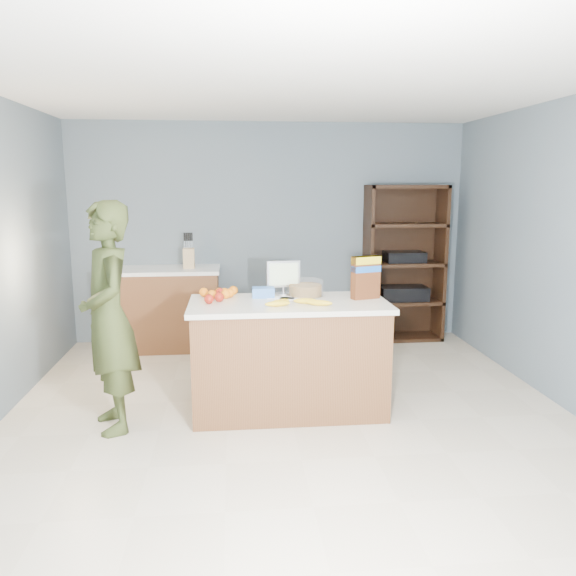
{
  "coord_description": "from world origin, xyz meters",
  "views": [
    {
      "loc": [
        -0.43,
        -3.99,
        1.81
      ],
      "look_at": [
        0.0,
        0.35,
        1.0
      ],
      "focal_mm": 35.0,
      "sensor_mm": 36.0,
      "label": 1
    }
  ],
  "objects": [
    {
      "name": "knife_block",
      "position": [
        -0.91,
        2.18,
        1.02
      ],
      "size": [
        0.12,
        0.1,
        0.31
      ],
      "color": "tan",
      "rests_on": "back_cabinet"
    },
    {
      "name": "back_cabinet",
      "position": [
        -1.2,
        2.2,
        0.45
      ],
      "size": [
        1.24,
        0.62,
        0.9
      ],
      "color": "brown",
      "rests_on": "ground"
    },
    {
      "name": "person",
      "position": [
        -1.34,
        0.1,
        0.85
      ],
      "size": [
        0.61,
        0.73,
        1.7
      ],
      "primitive_type": "imported",
      "rotation": [
        0.0,
        0.0,
        -1.2
      ],
      "color": "#343E1B",
      "rests_on": "ground"
    },
    {
      "name": "walls",
      "position": [
        0.0,
        0.0,
        1.65
      ],
      "size": [
        4.52,
        5.02,
        2.51
      ],
      "color": "slate",
      "rests_on": "ground"
    },
    {
      "name": "floor",
      "position": [
        0.0,
        0.0,
        0.0
      ],
      "size": [
        4.5,
        5.0,
        0.02
      ],
      "primitive_type": "cube",
      "color": "beige",
      "rests_on": "ground"
    },
    {
      "name": "shelving_unit",
      "position": [
        1.55,
        2.35,
        0.86
      ],
      "size": [
        0.9,
        0.4,
        1.8
      ],
      "color": "black",
      "rests_on": "ground"
    },
    {
      "name": "tv",
      "position": [
        -0.01,
        0.61,
        1.06
      ],
      "size": [
        0.28,
        0.12,
        0.28
      ],
      "color": "silver",
      "rests_on": "counter_peninsula"
    },
    {
      "name": "blue_carton",
      "position": [
        -0.19,
        0.49,
        0.94
      ],
      "size": [
        0.18,
        0.13,
        0.08
      ],
      "primitive_type": "cube",
      "rotation": [
        0.0,
        0.0,
        -0.03
      ],
      "color": "blue",
      "rests_on": "counter_peninsula"
    },
    {
      "name": "envelopes",
      "position": [
        0.0,
        0.43,
        0.9
      ],
      "size": [
        0.34,
        0.2,
        0.0
      ],
      "color": "white",
      "rests_on": "counter_peninsula"
    },
    {
      "name": "cereal_box",
      "position": [
        0.63,
        0.36,
        1.1
      ],
      "size": [
        0.24,
        0.15,
        0.34
      ],
      "color": "#592B14",
      "rests_on": "counter_peninsula"
    },
    {
      "name": "apples",
      "position": [
        -0.57,
        0.38,
        0.94
      ],
      "size": [
        0.16,
        0.32,
        0.08
      ],
      "color": "maroon",
      "rests_on": "counter_peninsula"
    },
    {
      "name": "bananas",
      "position": [
        0.04,
        0.16,
        0.92
      ],
      "size": [
        0.52,
        0.19,
        0.04
      ],
      "color": "yellow",
      "rests_on": "counter_peninsula"
    },
    {
      "name": "oranges",
      "position": [
        -0.53,
        0.53,
        0.94
      ],
      "size": [
        0.32,
        0.24,
        0.07
      ],
      "color": "orange",
      "rests_on": "counter_peninsula"
    },
    {
      "name": "salad_bowl",
      "position": [
        0.16,
        0.53,
        0.96
      ],
      "size": [
        0.3,
        0.3,
        0.13
      ],
      "color": "#267219",
      "rests_on": "counter_peninsula"
    },
    {
      "name": "counter_peninsula",
      "position": [
        0.0,
        0.3,
        0.42
      ],
      "size": [
        1.56,
        0.76,
        0.9
      ],
      "color": "brown",
      "rests_on": "ground"
    }
  ]
}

